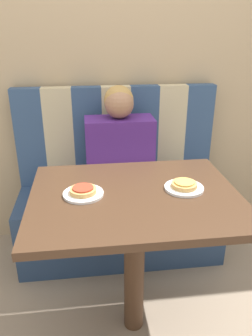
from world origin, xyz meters
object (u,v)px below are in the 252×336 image
object	(u,v)px
plate_right	(184,188)
pizza_left	(83,190)
plate_left	(83,194)
pizza_right	(184,184)
person	(120,147)

from	to	relation	value
plate_right	pizza_left	size ratio (longest dim) A/B	1.51
plate_left	pizza_left	size ratio (longest dim) A/B	1.51
plate_right	pizza_right	bearing A→B (deg)	90.00
plate_left	pizza_left	world-z (taller)	pizza_left
person	plate_right	size ratio (longest dim) A/B	3.93
person	pizza_left	size ratio (longest dim) A/B	5.95
plate_left	pizza_right	world-z (taller)	pizza_right
pizza_left	plate_right	bearing A→B (deg)	-0.00
person	plate_left	distance (m)	0.66
person	pizza_right	world-z (taller)	person
plate_right	pizza_left	distance (m)	0.45
plate_left	plate_right	distance (m)	0.45
pizza_right	person	bearing A→B (deg)	109.83
plate_left	plate_right	world-z (taller)	same
plate_left	plate_right	size ratio (longest dim) A/B	1.00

